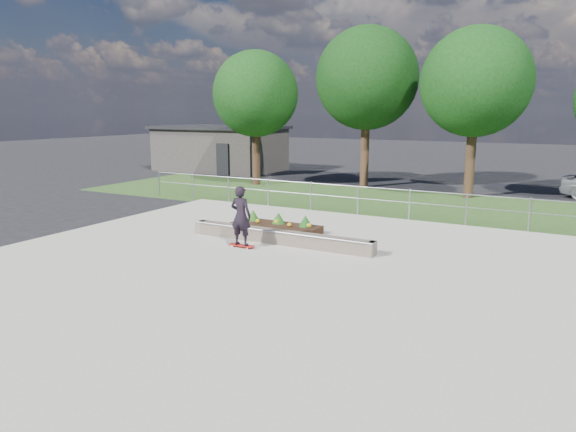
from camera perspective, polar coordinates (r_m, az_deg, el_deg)
The scene contains 11 objects.
ground at distance 13.41m, azimuth -3.82°, elevation -5.66°, with size 120.00×120.00×0.00m, color black.
grass_verge at distance 23.21m, azimuth 10.79°, elevation 1.54°, with size 30.00×8.00×0.02m, color #2B4A1D.
concrete_slab at distance 13.40m, azimuth -3.82°, elevation -5.54°, with size 15.00×15.00×0.06m, color #A4A192.
fence at distance 19.82m, azimuth 7.77°, elevation 2.18°, with size 20.06×0.06×1.20m.
building at distance 35.66m, azimuth -7.53°, elevation 7.51°, with size 8.40×5.40×3.00m.
tree_far_left at distance 28.09m, azimuth -3.65°, elevation 13.35°, with size 4.55×4.55×7.15m.
tree_mid_left at distance 27.52m, azimuth 8.76°, elevation 14.85°, with size 5.25×5.25×8.25m.
tree_mid_right at distance 25.15m, azimuth 20.14°, elevation 13.76°, with size 4.90×4.90×7.70m.
grind_ledge at distance 15.41m, azimuth -1.00°, elevation -2.34°, with size 6.00×0.44×0.43m.
planter_bed at distance 16.92m, azimuth -1.40°, elevation -1.15°, with size 3.00×1.20×0.61m.
skateboarder at distance 14.84m, azimuth -5.27°, elevation -0.00°, with size 0.80×0.46×1.82m.
Camera 1 is at (6.87, -10.82, 3.96)m, focal length 32.00 mm.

